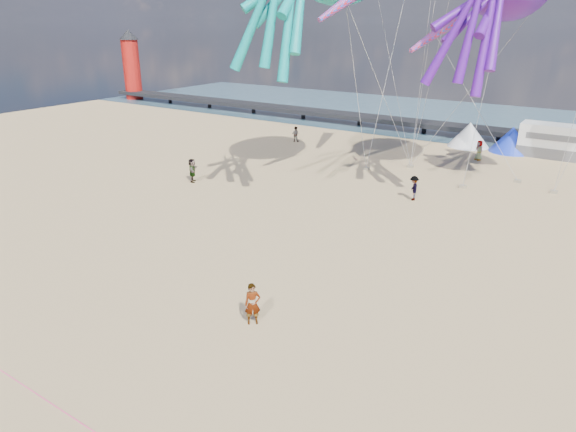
% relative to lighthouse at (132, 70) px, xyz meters
% --- Properties ---
extents(ground, '(120.00, 120.00, 0.00)m').
position_rel_lighthouse_xyz_m(ground, '(56.00, -44.00, -4.50)').
color(ground, tan).
rests_on(ground, ground).
extents(water, '(120.00, 120.00, 0.00)m').
position_rel_lighthouse_xyz_m(water, '(56.00, 11.00, -4.48)').
color(water, '#355465').
rests_on(water, ground).
extents(pier, '(60.00, 3.00, 0.50)m').
position_rel_lighthouse_xyz_m(pier, '(28.00, 0.00, -3.50)').
color(pier, black).
rests_on(pier, ground).
extents(lighthouse, '(2.60, 2.60, 9.00)m').
position_rel_lighthouse_xyz_m(lighthouse, '(0.00, 0.00, 0.00)').
color(lighthouse, '#A5140F').
rests_on(lighthouse, ground).
extents(motorhome_0, '(6.60, 2.50, 3.00)m').
position_rel_lighthouse_xyz_m(motorhome_0, '(62.00, -4.00, -3.00)').
color(motorhome_0, silver).
rests_on(motorhome_0, ground).
extents(tent_white, '(4.00, 4.00, 2.40)m').
position_rel_lighthouse_xyz_m(tent_white, '(54.00, -4.00, -3.30)').
color(tent_white, white).
rests_on(tent_white, ground).
extents(tent_blue, '(4.00, 4.00, 2.40)m').
position_rel_lighthouse_xyz_m(tent_blue, '(58.00, -4.00, -3.30)').
color(tent_blue, '#1933CC').
rests_on(tent_blue, ground).
extents(standing_person, '(0.78, 0.77, 1.82)m').
position_rel_lighthouse_xyz_m(standing_person, '(55.63, -41.46, -3.59)').
color(standing_person, tan).
rests_on(standing_person, ground).
extents(beachgoer_0, '(0.77, 0.71, 1.77)m').
position_rel_lighthouse_xyz_m(beachgoer_0, '(56.26, -8.87, -3.61)').
color(beachgoer_0, '#7F6659').
rests_on(beachgoer_0, ground).
extents(beachgoer_1, '(0.87, 0.68, 1.57)m').
position_rel_lighthouse_xyz_m(beachgoer_1, '(38.45, -11.77, -3.72)').
color(beachgoer_1, '#7F6659').
rests_on(beachgoer_1, ground).
extents(beachgoer_2, '(0.97, 1.05, 1.73)m').
position_rel_lighthouse_xyz_m(beachgoer_2, '(55.41, -22.74, -3.63)').
color(beachgoer_2, '#7F6659').
rests_on(beachgoer_2, ground).
extents(beachgoer_4, '(1.00, 1.14, 1.85)m').
position_rel_lighthouse_xyz_m(beachgoer_4, '(39.52, -28.12, -3.58)').
color(beachgoer_4, '#7F6659').
rests_on(beachgoer_4, ground).
extents(sandbag_a, '(0.50, 0.35, 0.22)m').
position_rel_lighthouse_xyz_m(sandbag_a, '(49.28, -17.48, -4.39)').
color(sandbag_a, gray).
rests_on(sandbag_a, ground).
extents(sandbag_b, '(0.50, 0.35, 0.22)m').
position_rel_lighthouse_xyz_m(sandbag_b, '(57.53, -18.00, -4.39)').
color(sandbag_b, gray).
rests_on(sandbag_b, ground).
extents(sandbag_c, '(0.50, 0.35, 0.22)m').
position_rel_lighthouse_xyz_m(sandbag_c, '(63.43, -15.63, -4.39)').
color(sandbag_c, gray).
rests_on(sandbag_c, ground).
extents(sandbag_d, '(0.50, 0.35, 0.22)m').
position_rel_lighthouse_xyz_m(sandbag_d, '(60.67, -14.22, -4.39)').
color(sandbag_d, gray).
rests_on(sandbag_d, ground).
extents(sandbag_e, '(0.50, 0.35, 0.22)m').
position_rel_lighthouse_xyz_m(sandbag_e, '(52.14, -14.74, -4.39)').
color(sandbag_e, gray).
rests_on(sandbag_e, ground).
extents(windsock_mid, '(2.96, 5.36, 5.38)m').
position_rel_lighthouse_xyz_m(windsock_mid, '(53.56, -15.93, 6.35)').
color(windsock_mid, red).
extents(windsock_right, '(2.63, 4.72, 4.73)m').
position_rel_lighthouse_xyz_m(windsock_right, '(50.91, -25.28, 8.43)').
color(windsock_right, red).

